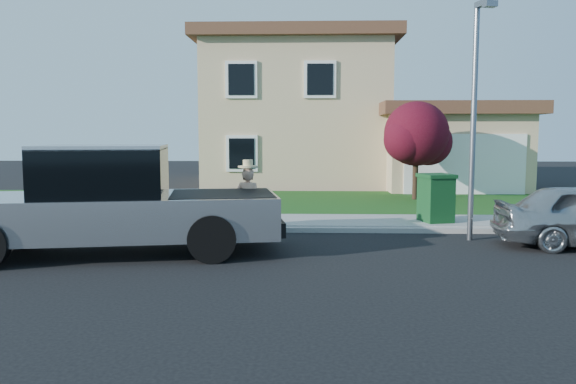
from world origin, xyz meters
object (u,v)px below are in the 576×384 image
object	(u,v)px
woman	(248,203)
ornamental_tree	(417,137)
trash_bin	(436,197)
pickup_truck	(112,204)
street_lamp	(475,107)

from	to	relation	value
woman	ornamental_tree	xyz separation A→B (m)	(5.17, 7.49, 1.43)
woman	ornamental_tree	size ratio (longest dim) A/B	0.53
trash_bin	pickup_truck	bearing A→B (deg)	-168.03
ornamental_tree	pickup_truck	bearing A→B (deg)	-130.88
woman	trash_bin	xyz separation A→B (m)	(4.61, 2.04, -0.09)
trash_bin	street_lamp	bearing A→B (deg)	-91.72
ornamental_tree	trash_bin	bearing A→B (deg)	-95.86
pickup_truck	woman	world-z (taller)	pickup_truck
pickup_truck	trash_bin	bearing A→B (deg)	15.93
woman	ornamental_tree	distance (m)	9.21
pickup_truck	street_lamp	world-z (taller)	street_lamp
ornamental_tree	street_lamp	size ratio (longest dim) A/B	0.66
pickup_truck	trash_bin	distance (m)	7.97
pickup_truck	ornamental_tree	size ratio (longest dim) A/B	2.00
pickup_truck	ornamental_tree	bearing A→B (deg)	39.16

